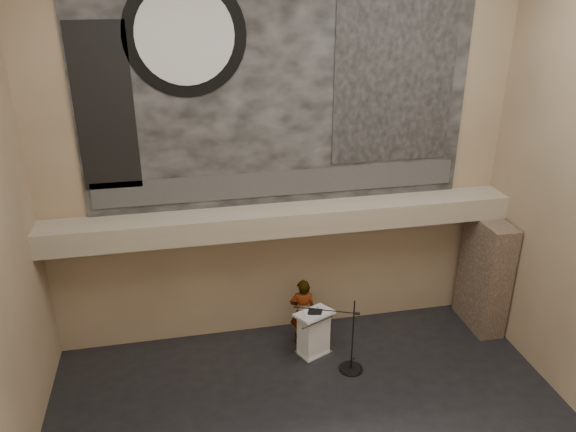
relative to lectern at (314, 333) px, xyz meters
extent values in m
cube|color=#826D52|center=(-0.48, 1.24, 3.70)|extent=(10.00, 0.02, 8.50)
cube|color=gray|center=(-0.48, 0.84, 2.40)|extent=(10.00, 0.80, 0.50)
cylinder|color=#B2893D|center=(-2.08, 0.79, 2.12)|extent=(0.04, 0.04, 0.06)
cylinder|color=#B2893D|center=(1.42, 0.79, 2.12)|extent=(0.04, 0.04, 0.06)
cube|color=black|center=(-0.48, 1.21, 5.15)|extent=(8.00, 0.05, 5.00)
cube|color=#2F2F2F|center=(-0.48, 1.17, 3.10)|extent=(7.76, 0.02, 0.55)
cylinder|color=black|center=(-2.28, 1.17, 6.15)|extent=(2.30, 0.02, 2.30)
cylinder|color=silver|center=(-2.28, 1.15, 6.15)|extent=(1.84, 0.02, 1.84)
cube|color=black|center=(1.92, 1.17, 5.25)|extent=(2.60, 0.02, 3.60)
cube|color=black|center=(-3.88, 1.17, 4.85)|extent=(1.10, 0.02, 3.20)
cube|color=#433429|center=(4.17, 0.39, 0.80)|extent=(0.60, 1.40, 2.70)
cube|color=silver|center=(0.00, 0.00, -0.51)|extent=(0.84, 0.76, 0.08)
cube|color=silver|center=(0.00, 0.00, 0.01)|extent=(0.72, 0.63, 0.96)
cube|color=silver|center=(0.00, -0.02, 0.52)|extent=(0.93, 0.81, 0.13)
cube|color=black|center=(0.02, -0.02, 0.56)|extent=(0.36, 0.33, 0.04)
cube|color=silver|center=(-0.10, -0.02, 0.55)|extent=(0.24, 0.31, 0.00)
imported|color=silver|center=(-0.13, 0.50, 0.25)|extent=(0.65, 0.49, 1.61)
cylinder|color=black|center=(0.67, -0.66, -0.54)|extent=(0.52, 0.52, 0.02)
cylinder|color=black|center=(0.67, -0.66, 0.30)|extent=(0.03, 0.03, 1.70)
cylinder|color=black|center=(0.12, -0.44, 0.86)|extent=(1.22, 0.52, 0.02)
camera|label=1|loc=(-2.60, -9.85, 7.23)|focal=35.00mm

